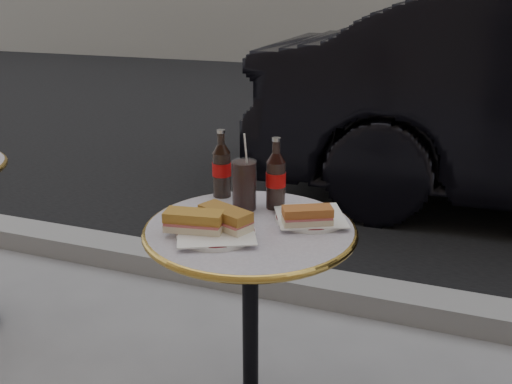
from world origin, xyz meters
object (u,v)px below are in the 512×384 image
(plate_left, at_px, (216,233))
(cola_glass, at_px, (244,185))
(cola_bottle_left, at_px, (222,163))
(cola_bottle_right, at_px, (276,173))
(bistro_table, at_px, (250,334))
(plate_right, at_px, (310,218))

(plate_left, relative_size, cola_glass, 1.41)
(cola_bottle_left, relative_size, cola_bottle_right, 0.99)
(bistro_table, xyz_separation_m, plate_right, (0.15, 0.10, 0.37))
(bistro_table, distance_m, plate_left, 0.39)
(bistro_table, bearing_deg, cola_bottle_right, 82.27)
(plate_right, height_order, cola_glass, cola_glass)
(cola_glass, bearing_deg, plate_right, -4.75)
(cola_bottle_left, bearing_deg, plate_left, -69.59)
(bistro_table, relative_size, cola_bottle_right, 3.24)
(bistro_table, relative_size, plate_left, 3.29)
(plate_left, bearing_deg, bistro_table, 55.87)
(plate_left, xyz_separation_m, cola_bottle_right, (0.09, 0.26, 0.11))
(bistro_table, xyz_separation_m, cola_bottle_right, (0.02, 0.17, 0.48))
(cola_bottle_right, relative_size, cola_glass, 1.43)
(plate_left, bearing_deg, cola_bottle_left, 110.41)
(bistro_table, xyz_separation_m, plate_left, (-0.06, -0.10, 0.37))
(bistro_table, xyz_separation_m, cola_glass, (-0.07, 0.12, 0.45))
(plate_right, bearing_deg, cola_bottle_right, 153.90)
(plate_left, relative_size, cola_bottle_left, 0.99)
(plate_right, bearing_deg, cola_glass, 175.25)
(plate_right, bearing_deg, plate_left, -137.63)
(plate_left, relative_size, plate_right, 1.07)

